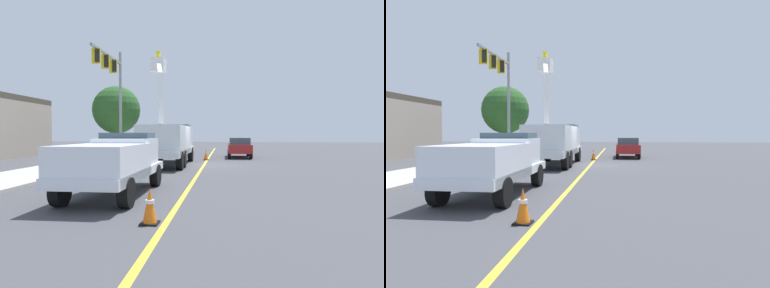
{
  "view_description": "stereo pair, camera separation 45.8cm",
  "coord_description": "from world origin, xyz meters",
  "views": [
    {
      "loc": [
        -20.56,
        -1.88,
        2.02
      ],
      "look_at": [
        -1.15,
        0.62,
        1.4
      ],
      "focal_mm": 30.04,
      "sensor_mm": 36.0,
      "label": 1
    },
    {
      "loc": [
        -20.49,
        -2.33,
        2.02
      ],
      "look_at": [
        -1.15,
        0.62,
        1.4
      ],
      "focal_mm": 30.04,
      "sensor_mm": 36.0,
      "label": 2
    }
  ],
  "objects": [
    {
      "name": "lane_centre_stripe",
      "position": [
        0.0,
        0.0,
        0.0
      ],
      "size": [
        49.98,
        1.56,
        0.01
      ],
      "primitive_type": "cube",
      "rotation": [
        0.0,
        0.0,
        0.03
      ],
      "color": "yellow",
      "rests_on": "ground"
    },
    {
      "name": "sidewalk_far_side",
      "position": [
        -0.22,
        7.97,
        0.06
      ],
      "size": [
        60.08,
        5.28,
        0.12
      ],
      "primitive_type": "cube",
      "rotation": [
        0.0,
        0.0,
        0.03
      ],
      "color": "#B2ADA3",
      "rests_on": "ground"
    },
    {
      "name": "street_tree_right",
      "position": [
        8.3,
        8.95,
        4.25
      ],
      "size": [
        4.41,
        4.41,
        6.46
      ],
      "color": "brown",
      "rests_on": "ground"
    },
    {
      "name": "traffic_cone_mid_front",
      "position": [
        4.05,
        0.21,
        0.43
      ],
      "size": [
        0.4,
        0.4,
        0.87
      ],
      "color": "black",
      "rests_on": "ground"
    },
    {
      "name": "ground",
      "position": [
        0.0,
        0.0,
        0.0
      ],
      "size": [
        120.0,
        120.0,
        0.0
      ],
      "primitive_type": "plane",
      "color": "#47474C"
    },
    {
      "name": "passing_minivan",
      "position": [
        7.2,
        -2.39,
        0.97
      ],
      "size": [
        4.85,
        2.06,
        1.69
      ],
      "color": "maroon",
      "rests_on": "ground"
    },
    {
      "name": "traffic_signal_mast",
      "position": [
        2.54,
        7.03,
        5.9
      ],
      "size": [
        5.77,
        0.65,
        8.53
      ],
      "color": "gray",
      "rests_on": "ground"
    },
    {
      "name": "traffic_cone_leading",
      "position": [
        -13.61,
        -0.03,
        0.4
      ],
      "size": [
        0.4,
        0.4,
        0.82
      ],
      "color": "black",
      "rests_on": "ground"
    },
    {
      "name": "utility_bucket_truck",
      "position": [
        -0.03,
        2.29,
        1.62
      ],
      "size": [
        8.27,
        2.78,
        7.49
      ],
      "color": "silver",
      "rests_on": "ground"
    },
    {
      "name": "service_pickup_truck",
      "position": [
        -10.43,
        1.98,
        1.12
      ],
      "size": [
        5.66,
        2.32,
        2.06
      ],
      "color": "white",
      "rests_on": "ground"
    }
  ]
}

